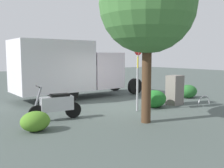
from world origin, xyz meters
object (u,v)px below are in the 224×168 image
motorcycle (57,105)px  bike_rack_hoop (204,105)px  street_tree (148,5)px  stop_sign (138,61)px  box_truck_near (70,67)px  utility_cabinet (175,90)px

motorcycle → bike_rack_hoop: (-6.49, 1.26, -0.52)m
street_tree → motorcycle: bearing=-42.2°
motorcycle → stop_sign: (-3.16, 0.56, 1.45)m
box_truck_near → utility_cabinet: (-3.06, 4.30, -0.95)m
box_truck_near → motorcycle: bearing=-123.6°
street_tree → utility_cabinet: (-3.19, -1.56, -3.11)m
box_truck_near → stop_sign: bearing=-81.5°
utility_cabinet → bike_rack_hoop: size_ratio=1.55×
bike_rack_hoop → motorcycle: bearing=-11.0°
bike_rack_hoop → stop_sign: bearing=-12.0°
bike_rack_hoop → box_truck_near: bearing=-51.0°
box_truck_near → bike_rack_hoop: bearing=-52.7°
street_tree → utility_cabinet: bearing=-153.9°
motorcycle → bike_rack_hoop: 6.63m
stop_sign → street_tree: 2.50m
utility_cabinet → bike_rack_hoop: utility_cabinet is taller
stop_sign → bike_rack_hoop: size_ratio=3.48×
motorcycle → utility_cabinet: bearing=-177.1°
stop_sign → street_tree: bearing=58.3°
stop_sign → utility_cabinet: bearing=-177.9°
motorcycle → street_tree: (-2.25, 2.04, 3.25)m
motorcycle → stop_sign: size_ratio=0.61×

